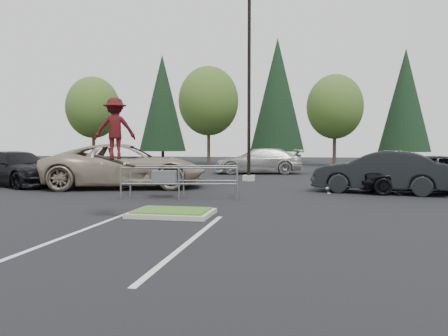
% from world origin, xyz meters
% --- Properties ---
extents(ground, '(120.00, 120.00, 0.00)m').
position_xyz_m(ground, '(0.00, 0.00, 0.00)').
color(ground, black).
rests_on(ground, ground).
extents(grass_median, '(2.20, 1.60, 0.16)m').
position_xyz_m(grass_median, '(0.00, 0.00, 0.08)').
color(grass_median, '#9F9C94').
rests_on(grass_median, ground).
extents(stall_lines, '(22.62, 17.60, 0.01)m').
position_xyz_m(stall_lines, '(-1.35, 6.02, 0.00)').
color(stall_lines, silver).
rests_on(stall_lines, ground).
extents(light_pole, '(0.70, 0.60, 10.12)m').
position_xyz_m(light_pole, '(0.50, 12.00, 4.56)').
color(light_pole, '#9F9C94').
rests_on(light_pole, ground).
extents(decid_a, '(5.44, 5.44, 8.91)m').
position_xyz_m(decid_a, '(-18.01, 30.03, 5.58)').
color(decid_a, '#38281C').
rests_on(decid_a, ground).
extents(decid_b, '(5.89, 5.89, 9.64)m').
position_xyz_m(decid_b, '(-6.01, 30.53, 6.04)').
color(decid_b, '#38281C').
rests_on(decid_b, ground).
extents(decid_c, '(5.12, 5.12, 8.38)m').
position_xyz_m(decid_c, '(5.99, 29.83, 5.25)').
color(decid_c, '#38281C').
rests_on(decid_c, ground).
extents(conif_a, '(5.72, 5.72, 13.00)m').
position_xyz_m(conif_a, '(-14.00, 40.00, 7.10)').
color(conif_a, '#38281C').
rests_on(conif_a, ground).
extents(conif_b, '(6.38, 6.38, 14.50)m').
position_xyz_m(conif_b, '(0.00, 40.50, 7.85)').
color(conif_b, '#38281C').
rests_on(conif_b, ground).
extents(conif_c, '(5.50, 5.50, 12.50)m').
position_xyz_m(conif_c, '(14.00, 39.50, 6.85)').
color(conif_c, '#38281C').
rests_on(conif_c, ground).
extents(cart_corral, '(4.37, 2.20, 1.18)m').
position_xyz_m(cart_corral, '(-1.39, 3.92, 0.74)').
color(cart_corral, gray).
rests_on(cart_corral, ground).
extents(skateboarder, '(1.16, 0.94, 1.78)m').
position_xyz_m(skateboarder, '(-1.20, -1.00, 2.34)').
color(skateboarder, black).
rests_on(skateboarder, ground).
extents(car_l_tan, '(7.80, 5.17, 1.99)m').
position_xyz_m(car_l_tan, '(-4.50, 7.00, 0.99)').
color(car_l_tan, gray).
rests_on(car_l_tan, ground).
extents(car_l_black, '(6.09, 4.40, 1.64)m').
position_xyz_m(car_l_black, '(-10.00, 7.00, 0.82)').
color(car_l_black, black).
rests_on(car_l_black, ground).
extents(car_r_charc, '(5.48, 2.93, 1.71)m').
position_xyz_m(car_r_charc, '(6.50, 7.00, 0.86)').
color(car_r_charc, black).
rests_on(car_r_charc, ground).
extents(car_r_black, '(4.90, 2.20, 1.64)m').
position_xyz_m(car_r_black, '(8.00, 7.00, 0.82)').
color(car_r_black, black).
rests_on(car_r_black, ground).
extents(car_far_silver, '(6.29, 3.47, 1.72)m').
position_xyz_m(car_far_silver, '(0.38, 18.00, 0.86)').
color(car_far_silver, '#ADADA8').
rests_on(car_far_silver, ground).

